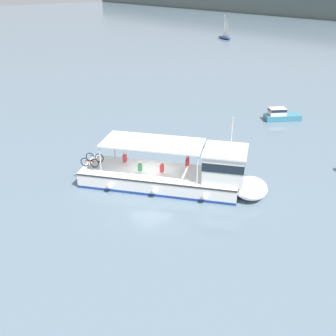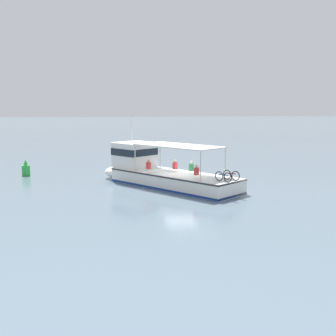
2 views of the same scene
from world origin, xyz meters
name	(u,v)px [view 1 (image 1 of 2)]	position (x,y,z in m)	size (l,w,h in m)	color
ground_plane	(150,185)	(0.00, 0.00, 0.00)	(400.00, 400.00, 0.00)	slate
ferry_main	(183,175)	(1.70, 1.52, 1.02)	(11.97, 10.18, 5.32)	white
motorboat_off_stern	(280,115)	(-2.81, 18.65, 0.54)	(3.04, 3.73, 1.26)	teal
sailboat_mid_channel	(225,37)	(-46.67, 57.21, 0.54)	(5.00, 2.54, 5.40)	navy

